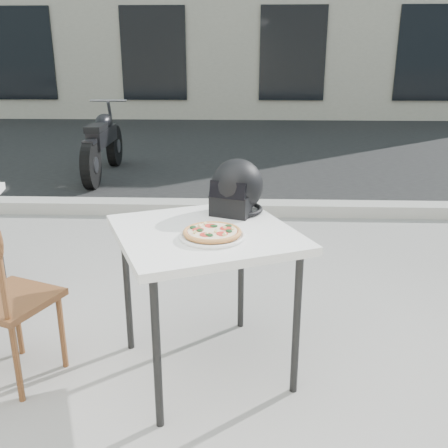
{
  "coord_description": "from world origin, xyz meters",
  "views": [
    {
      "loc": [
        0.56,
        -1.87,
        1.52
      ],
      "look_at": [
        0.47,
        0.26,
        0.8
      ],
      "focal_mm": 40.0,
      "sensor_mm": 36.0,
      "label": 1
    }
  ],
  "objects_px": {
    "pizza": "(212,232)",
    "motorcycle": "(103,144)",
    "cafe_table_main": "(205,243)",
    "plate": "(212,236)",
    "helmet": "(236,189)"
  },
  "relations": [
    {
      "from": "cafe_table_main",
      "to": "motorcycle",
      "type": "distance_m",
      "value": 4.64
    },
    {
      "from": "pizza",
      "to": "motorcycle",
      "type": "xyz_separation_m",
      "value": [
        -1.73,
        4.42,
        -0.36
      ]
    },
    {
      "from": "cafe_table_main",
      "to": "plate",
      "type": "bearing_deg",
      "value": -68.9
    },
    {
      "from": "motorcycle",
      "to": "cafe_table_main",
      "type": "bearing_deg",
      "value": -71.04
    },
    {
      "from": "plate",
      "to": "pizza",
      "type": "height_order",
      "value": "pizza"
    },
    {
      "from": "plate",
      "to": "helmet",
      "type": "distance_m",
      "value": 0.43
    },
    {
      "from": "plate",
      "to": "helmet",
      "type": "xyz_separation_m",
      "value": [
        0.1,
        0.4,
        0.11
      ]
    },
    {
      "from": "cafe_table_main",
      "to": "pizza",
      "type": "distance_m",
      "value": 0.15
    },
    {
      "from": "plate",
      "to": "pizza",
      "type": "relative_size",
      "value": 1.06
    },
    {
      "from": "helmet",
      "to": "motorcycle",
      "type": "height_order",
      "value": "helmet"
    },
    {
      "from": "plate",
      "to": "helmet",
      "type": "relative_size",
      "value": 0.96
    },
    {
      "from": "cafe_table_main",
      "to": "pizza",
      "type": "bearing_deg",
      "value": -68.86
    },
    {
      "from": "helmet",
      "to": "motorcycle",
      "type": "xyz_separation_m",
      "value": [
        -1.83,
        4.02,
        -0.45
      ]
    },
    {
      "from": "plate",
      "to": "pizza",
      "type": "distance_m",
      "value": 0.02
    },
    {
      "from": "plate",
      "to": "motorcycle",
      "type": "xyz_separation_m",
      "value": [
        -1.73,
        4.42,
        -0.34
      ]
    }
  ]
}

